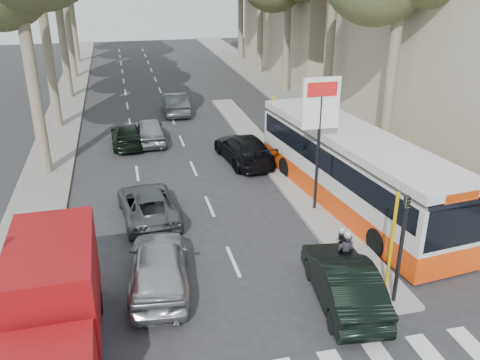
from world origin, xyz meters
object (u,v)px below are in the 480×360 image
object	(u,v)px
silver_hatchback	(159,266)
dark_hatchback	(343,281)
motorcycle	(343,254)
city_bus	(351,167)
red_truck	(54,302)

from	to	relation	value
silver_hatchback	dark_hatchback	size ratio (longest dim) A/B	1.02
motorcycle	city_bus	bearing A→B (deg)	60.15
city_bus	motorcycle	xyz separation A→B (m)	(-2.53, -4.96, -0.91)
city_bus	silver_hatchback	bearing A→B (deg)	-159.83
silver_hatchback	red_truck	world-z (taller)	red_truck
dark_hatchback	motorcycle	world-z (taller)	motorcycle
silver_hatchback	city_bus	size ratio (longest dim) A/B	0.37
city_bus	motorcycle	world-z (taller)	city_bus
dark_hatchback	city_bus	world-z (taller)	city_bus
red_truck	silver_hatchback	bearing A→B (deg)	38.82
red_truck	motorcycle	world-z (taller)	red_truck
dark_hatchback	red_truck	size ratio (longest dim) A/B	0.80
city_bus	dark_hatchback	bearing A→B (deg)	-122.83
silver_hatchback	red_truck	distance (m)	3.74
silver_hatchback	dark_hatchback	bearing A→B (deg)	164.10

